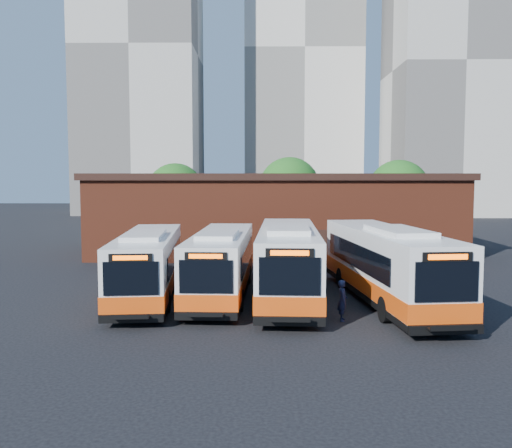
{
  "coord_description": "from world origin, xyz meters",
  "views": [
    {
      "loc": [
        -1.2,
        -24.45,
        6.0
      ],
      "look_at": [
        -1.41,
        5.19,
        3.53
      ],
      "focal_mm": 38.0,
      "sensor_mm": 36.0,
      "label": 1
    }
  ],
  "objects_px": {
    "bus_midwest": "(222,265)",
    "bus_mideast": "(288,264)",
    "bus_east": "(386,267)",
    "transit_worker": "(343,300)",
    "bus_west": "(149,267)"
  },
  "relations": [
    {
      "from": "bus_west",
      "to": "transit_worker",
      "type": "bearing_deg",
      "value": -31.7
    },
    {
      "from": "bus_west",
      "to": "transit_worker",
      "type": "relative_size",
      "value": 7.31
    },
    {
      "from": "transit_worker",
      "to": "bus_west",
      "type": "bearing_deg",
      "value": 68.74
    },
    {
      "from": "bus_west",
      "to": "bus_east",
      "type": "relative_size",
      "value": 0.91
    },
    {
      "from": "bus_midwest",
      "to": "bus_east",
      "type": "xyz_separation_m",
      "value": [
        8.13,
        -1.49,
        0.15
      ]
    },
    {
      "from": "bus_east",
      "to": "bus_west",
      "type": "bearing_deg",
      "value": 169.07
    },
    {
      "from": "bus_midwest",
      "to": "transit_worker",
      "type": "height_order",
      "value": "bus_midwest"
    },
    {
      "from": "bus_mideast",
      "to": "bus_east",
      "type": "relative_size",
      "value": 0.99
    },
    {
      "from": "bus_midwest",
      "to": "transit_worker",
      "type": "relative_size",
      "value": 7.29
    },
    {
      "from": "bus_east",
      "to": "bus_midwest",
      "type": "bearing_deg",
      "value": 163.83
    },
    {
      "from": "bus_mideast",
      "to": "transit_worker",
      "type": "relative_size",
      "value": 7.96
    },
    {
      "from": "bus_midwest",
      "to": "bus_east",
      "type": "distance_m",
      "value": 8.26
    },
    {
      "from": "bus_midwest",
      "to": "transit_worker",
      "type": "xyz_separation_m",
      "value": [
        5.48,
        -5.02,
        -0.69
      ]
    },
    {
      "from": "bus_east",
      "to": "transit_worker",
      "type": "xyz_separation_m",
      "value": [
        -2.65,
        -3.52,
        -0.84
      ]
    },
    {
      "from": "bus_midwest",
      "to": "bus_mideast",
      "type": "xyz_separation_m",
      "value": [
        3.41,
        -0.37,
        0.14
      ]
    }
  ]
}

